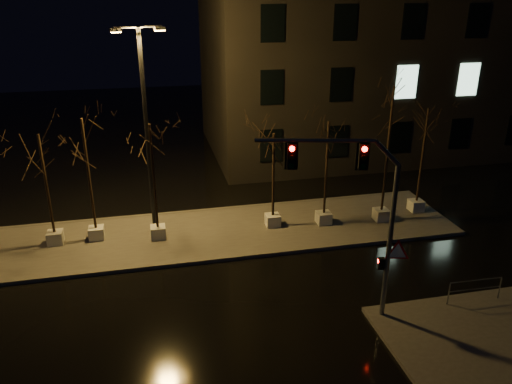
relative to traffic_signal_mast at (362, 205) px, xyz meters
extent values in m
plane|color=black|center=(-3.52, 1.27, -4.21)|extent=(90.00, 90.00, 0.00)
cube|color=#47443F|center=(-3.52, 7.27, -4.13)|extent=(22.00, 5.00, 0.15)
cube|color=#47443F|center=(3.98, -2.23, -4.13)|extent=(7.00, 5.00, 0.15)
cube|color=black|center=(10.48, 19.27, 3.29)|extent=(25.00, 12.00, 15.00)
cube|color=beige|center=(-10.62, 7.62, -3.78)|extent=(0.65, 0.65, 0.55)
cylinder|color=black|center=(-10.62, 7.62, -1.33)|extent=(0.11, 0.11, 4.35)
cube|color=beige|center=(-8.90, 7.67, -3.78)|extent=(0.65, 0.65, 0.55)
cylinder|color=black|center=(-8.90, 7.67, -1.06)|extent=(0.11, 0.11, 4.89)
cube|color=beige|center=(-6.23, 7.18, -3.78)|extent=(0.65, 0.65, 0.55)
cylinder|color=black|center=(-6.23, 7.18, -1.19)|extent=(0.11, 0.11, 4.64)
cube|color=beige|center=(-0.95, 7.27, -3.78)|extent=(0.65, 0.65, 0.55)
cylinder|color=black|center=(-0.95, 7.27, -1.56)|extent=(0.11, 0.11, 3.90)
cube|color=beige|center=(1.47, 7.01, -3.78)|extent=(0.65, 0.65, 0.55)
cylinder|color=black|center=(1.47, 7.01, -1.32)|extent=(0.11, 0.11, 4.37)
cube|color=beige|center=(4.28, 6.75, -3.78)|extent=(0.65, 0.65, 0.55)
cylinder|color=black|center=(4.28, 6.75, -0.57)|extent=(0.11, 0.11, 5.87)
cube|color=beige|center=(6.48, 7.38, -3.78)|extent=(0.65, 0.65, 0.55)
cylinder|color=black|center=(6.48, 7.38, -1.19)|extent=(0.11, 0.11, 4.63)
cylinder|color=#5B5E63|center=(0.98, -0.23, -1.38)|extent=(0.16, 0.16, 5.37)
cylinder|color=#5B5E63|center=(-1.49, 0.37, 2.06)|extent=(3.51, 0.97, 0.13)
cube|color=black|center=(-0.07, 0.02, 1.57)|extent=(0.31, 0.25, 0.80)
cube|color=black|center=(-2.15, 0.53, 1.57)|extent=(0.31, 0.25, 0.80)
cube|color=black|center=(0.78, -0.19, -2.09)|extent=(0.23, 0.20, 0.40)
cone|color=red|center=(1.23, -0.34, -1.64)|extent=(0.91, 0.25, 0.93)
sphere|color=#FF0C07|center=(0.98, -0.23, 1.83)|extent=(0.16, 0.16, 0.16)
cylinder|color=black|center=(-6.36, 8.03, 0.40)|extent=(0.18, 0.18, 8.91)
cylinder|color=black|center=(-6.36, 8.03, 4.85)|extent=(1.89, 0.69, 0.09)
cube|color=#FFA932|center=(-7.20, 7.75, 4.72)|extent=(0.50, 0.37, 0.18)
cube|color=#FFA932|center=(-5.51, 8.30, 4.72)|extent=(0.50, 0.37, 0.18)
cylinder|color=#5B5E63|center=(3.48, -0.20, -3.65)|extent=(0.05, 0.05, 0.81)
cylinder|color=#5B5E63|center=(5.47, -0.26, -3.65)|extent=(0.05, 0.05, 0.81)
cylinder|color=#5B5E63|center=(4.48, -0.23, -3.20)|extent=(1.99, 0.09, 0.04)
cylinder|color=#5B5E63|center=(4.48, -0.23, -3.56)|extent=(1.99, 0.09, 0.04)
camera|label=1|loc=(-6.30, -13.17, 6.18)|focal=35.00mm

